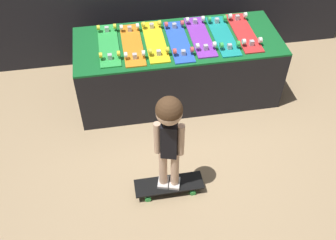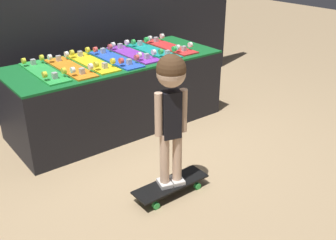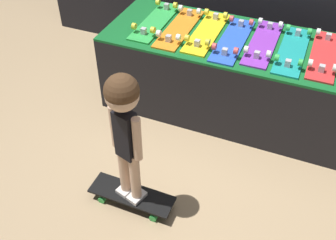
{
  "view_description": "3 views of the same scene",
  "coord_description": "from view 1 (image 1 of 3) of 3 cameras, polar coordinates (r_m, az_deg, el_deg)",
  "views": [
    {
      "loc": [
        -0.66,
        -2.74,
        2.91
      ],
      "look_at": [
        -0.24,
        -0.27,
        0.4
      ],
      "focal_mm": 42.0,
      "sensor_mm": 36.0,
      "label": 1
    },
    {
      "loc": [
        -1.84,
        -2.67,
        1.79
      ],
      "look_at": [
        -0.06,
        -0.39,
        0.41
      ],
      "focal_mm": 42.0,
      "sensor_mm": 36.0,
      "label": 2
    },
    {
      "loc": [
        0.57,
        -2.22,
        2.28
      ],
      "look_at": [
        -0.23,
        -0.28,
        0.42
      ],
      "focal_mm": 42.0,
      "sensor_mm": 36.0,
      "label": 3
    }
  ],
  "objects": [
    {
      "name": "ground_plane",
      "position": [
        4.05,
        2.68,
        -0.9
      ],
      "size": [
        16.0,
        16.0,
        0.0
      ],
      "primitive_type": "plane",
      "color": "tan"
    },
    {
      "name": "display_rack",
      "position": [
        4.21,
        1.37,
        7.54
      ],
      "size": [
        2.08,
        0.84,
        0.69
      ],
      "color": "black",
      "rests_on": "ground_plane"
    },
    {
      "name": "skateboard_green_on_rack",
      "position": [
        3.97,
        -8.63,
        10.82
      ],
      "size": [
        0.2,
        0.73,
        0.09
      ],
      "color": "green",
      "rests_on": "display_rack"
    },
    {
      "name": "skateboard_orange_on_rack",
      "position": [
        3.94,
        -5.22,
        10.95
      ],
      "size": [
        0.2,
        0.73,
        0.09
      ],
      "color": "orange",
      "rests_on": "display_rack"
    },
    {
      "name": "skateboard_yellow_on_rack",
      "position": [
        3.98,
        -1.89,
        11.45
      ],
      "size": [
        0.2,
        0.73,
        0.09
      ],
      "color": "yellow",
      "rests_on": "display_rack"
    },
    {
      "name": "skateboard_blue_on_rack",
      "position": [
        3.98,
        1.54,
        11.45
      ],
      "size": [
        0.2,
        0.73,
        0.09
      ],
      "color": "blue",
      "rests_on": "display_rack"
    },
    {
      "name": "skateboard_purple_on_rack",
      "position": [
        4.06,
        4.66,
        12.1
      ],
      "size": [
        0.2,
        0.73,
        0.09
      ],
      "color": "purple",
      "rests_on": "display_rack"
    },
    {
      "name": "skateboard_teal_on_rack",
      "position": [
        4.1,
        7.95,
        12.12
      ],
      "size": [
        0.2,
        0.73,
        0.09
      ],
      "color": "teal",
      "rests_on": "display_rack"
    },
    {
      "name": "skateboard_red_on_rack",
      "position": [
        4.18,
        10.96,
        12.48
      ],
      "size": [
        0.2,
        0.73,
        0.09
      ],
      "color": "red",
      "rests_on": "display_rack"
    },
    {
      "name": "skateboard_on_floor",
      "position": [
        3.49,
        0.14,
        -9.42
      ],
      "size": [
        0.6,
        0.19,
        0.09
      ],
      "color": "black",
      "rests_on": "ground_plane"
    },
    {
      "name": "child",
      "position": [
        2.94,
        0.16,
        -1.3
      ],
      "size": [
        0.23,
        0.2,
        0.99
      ],
      "rotation": [
        0.0,
        0.0,
        -0.28
      ],
      "color": "silver",
      "rests_on": "skateboard_on_floor"
    }
  ]
}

